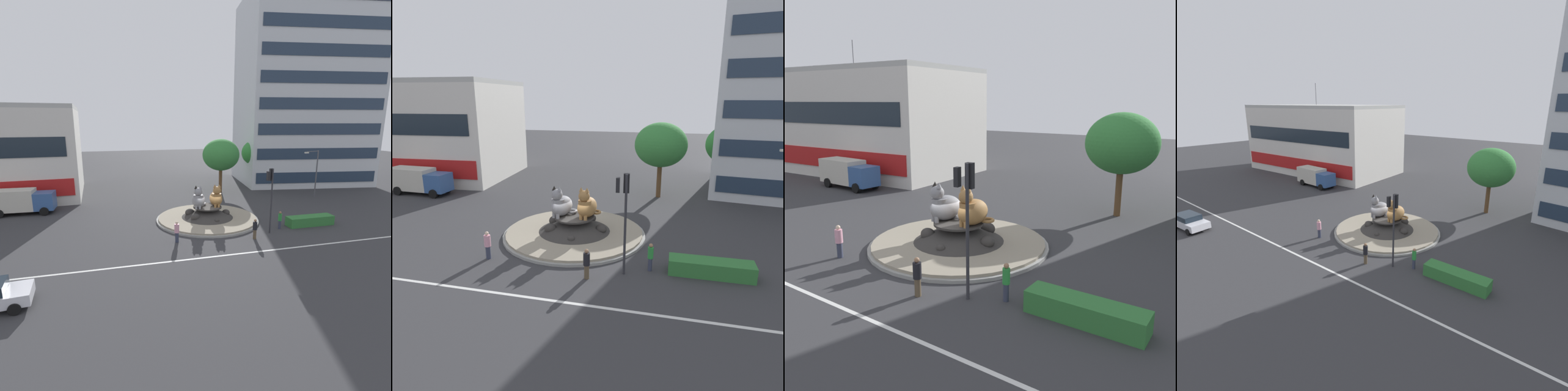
# 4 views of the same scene
# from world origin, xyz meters

# --- Properties ---
(ground_plane) EXTENTS (160.00, 160.00, 0.00)m
(ground_plane) POSITION_xyz_m (0.00, 0.00, 0.00)
(ground_plane) COLOR #333335
(lane_centreline) EXTENTS (112.00, 0.20, 0.01)m
(lane_centreline) POSITION_xyz_m (0.00, -8.50, 0.00)
(lane_centreline) COLOR silver
(lane_centreline) RESTS_ON ground
(roundabout_island) EXTENTS (10.23, 10.23, 1.43)m
(roundabout_island) POSITION_xyz_m (-0.01, 0.01, 0.52)
(roundabout_island) COLOR gray
(roundabout_island) RESTS_ON ground
(cat_statue_grey) EXTENTS (1.91, 2.28, 2.29)m
(cat_statue_grey) POSITION_xyz_m (-0.96, -0.11, 2.27)
(cat_statue_grey) COLOR gray
(cat_statue_grey) RESTS_ON roundabout_island
(cat_statue_tabby) EXTENTS (1.71, 2.31, 2.30)m
(cat_statue_tabby) POSITION_xyz_m (0.92, 0.01, 2.27)
(cat_statue_tabby) COLOR #9E703D
(cat_statue_tabby) RESTS_ON roundabout_island
(traffic_light_mast) EXTENTS (0.71, 0.59, 5.77)m
(traffic_light_mast) POSITION_xyz_m (4.22, -4.90, 4.19)
(traffic_light_mast) COLOR #2D2D33
(traffic_light_mast) RESTS_ON ground
(shophouse_block) EXTENTS (26.58, 15.02, 15.50)m
(shophouse_block) POSITION_xyz_m (-26.20, 15.67, 5.82)
(shophouse_block) COLOR silver
(shophouse_block) RESTS_ON ground
(clipped_hedge_strip) EXTENTS (4.62, 1.20, 0.90)m
(clipped_hedge_strip) POSITION_xyz_m (9.06, -4.00, 0.45)
(clipped_hedge_strip) COLOR #2D7033
(clipped_hedge_strip) RESTS_ON ground
(broadleaf_tree_behind_island) EXTENTS (4.67, 4.67, 7.11)m
(broadleaf_tree_behind_island) POSITION_xyz_m (12.12, 14.26, 5.10)
(broadleaf_tree_behind_island) COLOR brown
(broadleaf_tree_behind_island) RESTS_ON ground
(second_tree_near_tower) EXTENTS (5.07, 5.07, 7.40)m
(second_tree_near_tower) POSITION_xyz_m (5.46, 11.71, 5.22)
(second_tree_near_tower) COLOR brown
(second_tree_near_tower) RESTS_ON ground
(pedestrian_pink_shirt) EXTENTS (0.40, 0.40, 1.79)m
(pedestrian_pink_shirt) POSITION_xyz_m (-4.13, -5.00, 0.94)
(pedestrian_pink_shirt) COLOR #33384C
(pedestrian_pink_shirt) RESTS_ON ground
(pedestrian_green_shirt) EXTENTS (0.32, 0.32, 1.68)m
(pedestrian_green_shirt) POSITION_xyz_m (5.72, -4.22, 0.90)
(pedestrian_green_shirt) COLOR #33384C
(pedestrian_green_shirt) RESTS_ON ground
(pedestrian_black_shirt) EXTENTS (0.37, 0.37, 1.75)m
(pedestrian_black_shirt) POSITION_xyz_m (2.39, -5.97, 0.93)
(pedestrian_black_shirt) COLOR brown
(pedestrian_black_shirt) RESTS_ON ground
(sedan_on_far_lane) EXTENTS (4.63, 2.38, 1.50)m
(sedan_on_far_lane) POSITION_xyz_m (-15.79, -11.80, 0.79)
(sedan_on_far_lane) COLOR silver
(sedan_on_far_lane) RESTS_ON ground
(delivery_box_truck) EXTENTS (6.61, 2.59, 2.69)m
(delivery_box_truck) POSITION_xyz_m (-18.66, 7.03, 1.49)
(delivery_box_truck) COLOR #335693
(delivery_box_truck) RESTS_ON ground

